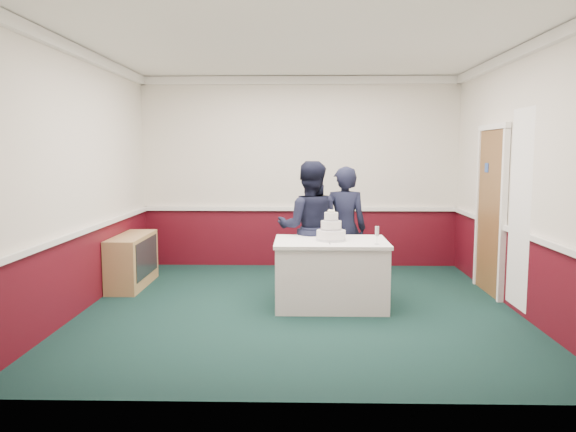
{
  "coord_description": "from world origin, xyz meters",
  "views": [
    {
      "loc": [
        0.02,
        -6.42,
        1.83
      ],
      "look_at": [
        -0.13,
        -0.1,
        1.1
      ],
      "focal_mm": 35.0,
      "sensor_mm": 36.0,
      "label": 1
    }
  ],
  "objects_px": {
    "cake_knife": "(329,243)",
    "champagne_flute": "(377,232)",
    "sideboard": "(132,261)",
    "cake_table": "(331,273)",
    "wedding_cake": "(331,231)",
    "person_man": "(309,228)",
    "person_woman": "(344,228)"
  },
  "relations": [
    {
      "from": "cake_knife",
      "to": "champagne_flute",
      "type": "relative_size",
      "value": 1.07
    },
    {
      "from": "sideboard",
      "to": "cake_table",
      "type": "height_order",
      "value": "cake_table"
    },
    {
      "from": "wedding_cake",
      "to": "person_man",
      "type": "height_order",
      "value": "person_man"
    },
    {
      "from": "champagne_flute",
      "to": "person_man",
      "type": "relative_size",
      "value": 0.12
    },
    {
      "from": "champagne_flute",
      "to": "person_woman",
      "type": "height_order",
      "value": "person_woman"
    },
    {
      "from": "wedding_cake",
      "to": "person_woman",
      "type": "relative_size",
      "value": 0.22
    },
    {
      "from": "champagne_flute",
      "to": "cake_table",
      "type": "bearing_deg",
      "value": 150.75
    },
    {
      "from": "sideboard",
      "to": "person_woman",
      "type": "height_order",
      "value": "person_woman"
    },
    {
      "from": "champagne_flute",
      "to": "person_woman",
      "type": "bearing_deg",
      "value": 104.22
    },
    {
      "from": "sideboard",
      "to": "wedding_cake",
      "type": "height_order",
      "value": "wedding_cake"
    },
    {
      "from": "cake_table",
      "to": "person_woman",
      "type": "relative_size",
      "value": 0.81
    },
    {
      "from": "champagne_flute",
      "to": "wedding_cake",
      "type": "bearing_deg",
      "value": 150.75
    },
    {
      "from": "cake_table",
      "to": "person_man",
      "type": "relative_size",
      "value": 0.77
    },
    {
      "from": "person_man",
      "to": "person_woman",
      "type": "xyz_separation_m",
      "value": [
        0.46,
        0.25,
        -0.04
      ]
    },
    {
      "from": "person_woman",
      "to": "person_man",
      "type": "bearing_deg",
      "value": 28.81
    },
    {
      "from": "sideboard",
      "to": "cake_knife",
      "type": "relative_size",
      "value": 5.45
    },
    {
      "from": "person_man",
      "to": "cake_table",
      "type": "bearing_deg",
      "value": 114.86
    },
    {
      "from": "sideboard",
      "to": "person_man",
      "type": "height_order",
      "value": "person_man"
    },
    {
      "from": "person_woman",
      "to": "cake_table",
      "type": "bearing_deg",
      "value": 76.18
    },
    {
      "from": "cake_table",
      "to": "cake_knife",
      "type": "relative_size",
      "value": 6.0
    },
    {
      "from": "sideboard",
      "to": "cake_table",
      "type": "relative_size",
      "value": 0.91
    },
    {
      "from": "wedding_cake",
      "to": "champagne_flute",
      "type": "height_order",
      "value": "wedding_cake"
    },
    {
      "from": "wedding_cake",
      "to": "champagne_flute",
      "type": "distance_m",
      "value": 0.57
    },
    {
      "from": "cake_table",
      "to": "person_woman",
      "type": "xyz_separation_m",
      "value": [
        0.22,
        0.84,
        0.42
      ]
    },
    {
      "from": "wedding_cake",
      "to": "champagne_flute",
      "type": "xyz_separation_m",
      "value": [
        0.5,
        -0.28,
        0.03
      ]
    },
    {
      "from": "person_woman",
      "to": "sideboard",
      "type": "bearing_deg",
      "value": -1.4
    },
    {
      "from": "sideboard",
      "to": "champagne_flute",
      "type": "relative_size",
      "value": 5.85
    },
    {
      "from": "cake_table",
      "to": "cake_knife",
      "type": "bearing_deg",
      "value": -98.53
    },
    {
      "from": "sideboard",
      "to": "cake_table",
      "type": "distance_m",
      "value": 2.81
    },
    {
      "from": "sideboard",
      "to": "person_woman",
      "type": "relative_size",
      "value": 0.73
    },
    {
      "from": "cake_table",
      "to": "person_woman",
      "type": "bearing_deg",
      "value": 75.53
    },
    {
      "from": "cake_table",
      "to": "champagne_flute",
      "type": "relative_size",
      "value": 6.44
    }
  ]
}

